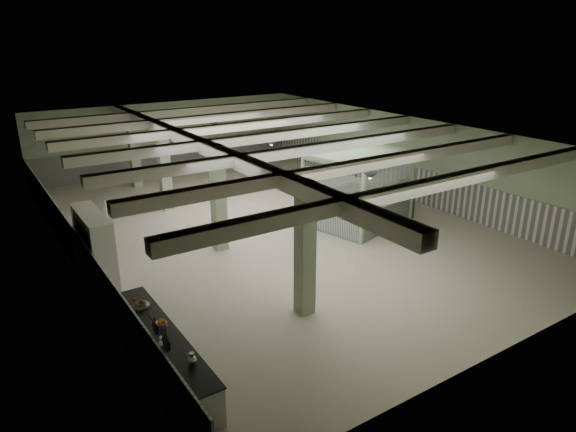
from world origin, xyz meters
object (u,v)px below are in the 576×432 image
walkin_cooler (96,249)px  filing_cabinet (406,199)px  guard_booth (359,176)px  prep_counter (161,352)px

walkin_cooler → filing_cabinet: 11.82m
guard_booth → filing_cabinet: size_ratio=2.80×
guard_booth → filing_cabinet: 2.48m
walkin_cooler → filing_cabinet: (11.79, -0.68, -0.39)m
prep_counter → walkin_cooler: 4.99m
prep_counter → walkin_cooler: bearing=91.0°
guard_booth → filing_cabinet: guard_booth is taller
guard_booth → prep_counter: bearing=-167.4°
walkin_cooler → prep_counter: bearing=-89.0°
walkin_cooler → filing_cabinet: size_ratio=1.67×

